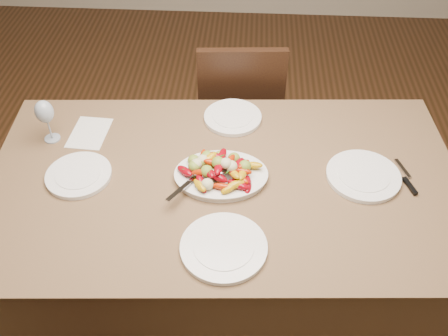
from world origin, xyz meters
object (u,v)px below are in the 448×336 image
Objects in this scene: serving_platter at (221,176)px; plate_right at (363,176)px; plate_left at (79,175)px; chair_far at (239,109)px; plate_near at (224,247)px; wine_glass at (47,120)px; plate_far at (233,118)px; dining_table at (224,240)px.

plate_right is at bearing 4.13° from serving_platter.
chair_far is at bearing 55.08° from plate_left.
serving_platter is at bearing 82.93° from chair_far.
serving_platter is at bearing 95.25° from plate_near.
plate_left is at bearing -51.35° from wine_glass.
plate_left is at bearing 151.83° from plate_near.
serving_platter is at bearing -14.87° from wine_glass.
plate_far is (-0.52, 0.33, 0.00)m from plate_right.
dining_table is at bearing -14.98° from wine_glass.
dining_table is 0.84m from chair_far.
wine_glass is (-1.27, 0.15, 0.09)m from plate_right.
plate_right is (0.54, 0.04, 0.39)m from dining_table.
plate_near is at bearing -86.65° from dining_table.
plate_near is 1.45× the size of wine_glass.
plate_right is at bearing 3.32° from plate_left.
serving_platter is 1.22× the size of plate_right.
serving_platter is at bearing 158.62° from dining_table.
plate_near is (0.03, -0.34, -0.00)m from serving_platter.
dining_table is 0.51m from plate_near.
dining_table is at bearing -92.30° from plate_far.
plate_near is at bearing -84.75° from serving_platter.
chair_far reaches higher than plate_near.
chair_far is at bearing 87.94° from plate_far.
wine_glass reaches higher than plate_far.
serving_platter is 1.38× the size of plate_far.
plate_right is 0.62m from plate_far.
wine_glass reaches higher than plate_right.
plate_left is 1.10m from plate_right.
plate_right reaches higher than dining_table.
plate_right is at bearing -32.60° from plate_far.
wine_glass is (-0.74, 0.20, 0.48)m from dining_table.
serving_platter is 0.75m from wine_glass.
plate_near is 0.93m from wine_glass.
plate_left and plate_near have the same top height.
serving_platter is at bearing 2.51° from plate_left.
wine_glass is (-0.75, 0.53, 0.09)m from plate_near.
plate_left is (-0.56, -0.02, 0.39)m from dining_table.
dining_table is at bearing 2.00° from plate_left.
plate_left is (-0.55, -0.02, -0.00)m from serving_platter.
serving_platter is 0.55m from plate_right.
plate_left is 1.23× the size of wine_glass.
serving_platter is (-0.01, 0.00, 0.39)m from dining_table.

